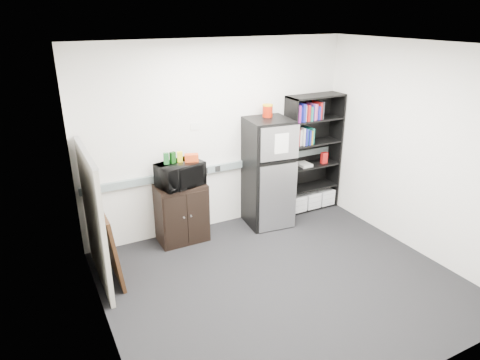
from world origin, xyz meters
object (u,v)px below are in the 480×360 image
at_px(bookshelf, 312,154).
at_px(cubicle_partition, 94,218).
at_px(refrigerator, 268,173).
at_px(cabinet, 182,213).
at_px(microwave, 180,174).

distance_m(bookshelf, cubicle_partition, 3.46).
bearing_deg(refrigerator, cabinet, -177.27).
distance_m(cabinet, refrigerator, 1.38).
bearing_deg(refrigerator, cubicle_partition, -166.12).
xyz_separation_m(cubicle_partition, cabinet, (1.20, 0.42, -0.39)).
bearing_deg(bookshelf, cubicle_partition, -171.94).
distance_m(bookshelf, refrigerator, 0.92).
bearing_deg(microwave, cubicle_partition, -175.59).
relative_size(cabinet, refrigerator, 0.52).
relative_size(microwave, refrigerator, 0.36).
bearing_deg(bookshelf, cabinet, -178.34).
height_order(cabinet, refrigerator, refrigerator).
height_order(bookshelf, microwave, bookshelf).
bearing_deg(cabinet, refrigerator, -3.47).
bearing_deg(cubicle_partition, refrigerator, 7.68).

